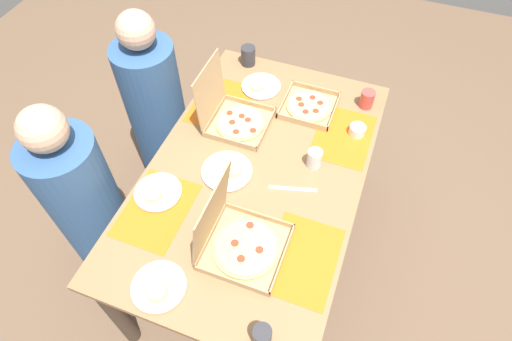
% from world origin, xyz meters
% --- Properties ---
extents(ground_plane, '(6.00, 6.00, 0.00)m').
position_xyz_m(ground_plane, '(0.00, 0.00, 0.00)').
color(ground_plane, brown).
extents(dining_table, '(1.51, 0.94, 0.73)m').
position_xyz_m(dining_table, '(0.00, 0.00, 0.63)').
color(dining_table, '#3F3328').
rests_on(dining_table, ground_plane).
extents(placemat_near_left, '(0.36, 0.26, 0.00)m').
position_xyz_m(placemat_near_left, '(-0.34, -0.32, 0.73)').
color(placemat_near_left, orange).
rests_on(placemat_near_left, dining_table).
extents(placemat_near_right, '(0.36, 0.26, 0.00)m').
position_xyz_m(placemat_near_right, '(0.34, -0.32, 0.73)').
color(placemat_near_right, orange).
rests_on(placemat_near_right, dining_table).
extents(placemat_far_left, '(0.36, 0.26, 0.00)m').
position_xyz_m(placemat_far_left, '(-0.34, 0.32, 0.73)').
color(placemat_far_left, orange).
rests_on(placemat_far_left, dining_table).
extents(placemat_far_right, '(0.36, 0.26, 0.00)m').
position_xyz_m(placemat_far_right, '(0.34, 0.32, 0.73)').
color(placemat_far_right, orange).
rests_on(placemat_far_right, dining_table).
extents(pizza_box_corner_left, '(0.31, 0.31, 0.34)m').
position_xyz_m(pizza_box_corner_left, '(-0.38, -0.07, 0.78)').
color(pizza_box_corner_left, tan).
rests_on(pizza_box_corner_left, dining_table).
extents(pizza_box_edge_far, '(0.26, 0.26, 0.04)m').
position_xyz_m(pizza_box_edge_far, '(0.47, -0.11, 0.74)').
color(pizza_box_edge_far, tan).
rests_on(pizza_box_edge_far, dining_table).
extents(pizza_box_corner_right, '(0.28, 0.30, 0.31)m').
position_xyz_m(pizza_box_corner_right, '(0.24, 0.20, 0.78)').
color(pizza_box_corner_right, tan).
rests_on(pizza_box_corner_right, dining_table).
extents(plate_far_right, '(0.23, 0.23, 0.03)m').
position_xyz_m(plate_far_right, '(-0.05, 0.12, 0.74)').
color(plate_far_right, white).
rests_on(plate_far_right, dining_table).
extents(plate_far_left, '(0.20, 0.20, 0.03)m').
position_xyz_m(plate_far_left, '(-0.27, 0.35, 0.74)').
color(plate_far_left, white).
rests_on(plate_far_left, dining_table).
extents(plate_middle, '(0.20, 0.20, 0.03)m').
position_xyz_m(plate_middle, '(0.52, 0.17, 0.74)').
color(plate_middle, white).
rests_on(plate_middle, dining_table).
extents(plate_near_right, '(0.20, 0.20, 0.03)m').
position_xyz_m(plate_near_right, '(-0.64, 0.14, 0.74)').
color(plate_near_right, white).
rests_on(plate_near_right, dining_table).
extents(cup_clear_left, '(0.07, 0.07, 0.11)m').
position_xyz_m(cup_clear_left, '(-0.68, -0.28, 0.78)').
color(cup_clear_left, '#333338').
rests_on(cup_clear_left, dining_table).
extents(cup_clear_right, '(0.07, 0.07, 0.09)m').
position_xyz_m(cup_clear_right, '(0.58, -0.37, 0.78)').
color(cup_clear_right, '#BF4742').
rests_on(cup_clear_right, dining_table).
extents(cup_spare, '(0.07, 0.07, 0.09)m').
position_xyz_m(cup_spare, '(0.12, -0.23, 0.78)').
color(cup_spare, silver).
rests_on(cup_spare, dining_table).
extents(cup_dark, '(0.08, 0.08, 0.11)m').
position_xyz_m(cup_dark, '(0.68, 0.30, 0.78)').
color(cup_dark, '#333338').
rests_on(cup_dark, dining_table).
extents(condiment_bowl, '(0.08, 0.08, 0.05)m').
position_xyz_m(condiment_bowl, '(0.38, -0.37, 0.75)').
color(condiment_bowl, white).
rests_on(condiment_bowl, dining_table).
extents(knife_by_near_right, '(0.07, 0.21, 0.00)m').
position_xyz_m(knife_by_near_right, '(-0.04, -0.19, 0.73)').
color(knife_by_near_right, '#B7B7BC').
rests_on(knife_by_near_right, dining_table).
extents(diner_left_seat, '(0.32, 0.32, 1.17)m').
position_xyz_m(diner_left_seat, '(-0.34, 0.73, 0.52)').
color(diner_left_seat, '#33598C').
rests_on(diner_left_seat, ground_plane).
extents(diner_right_seat, '(0.32, 0.32, 1.16)m').
position_xyz_m(diner_right_seat, '(0.34, 0.73, 0.52)').
color(diner_right_seat, '#33598C').
rests_on(diner_right_seat, ground_plane).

